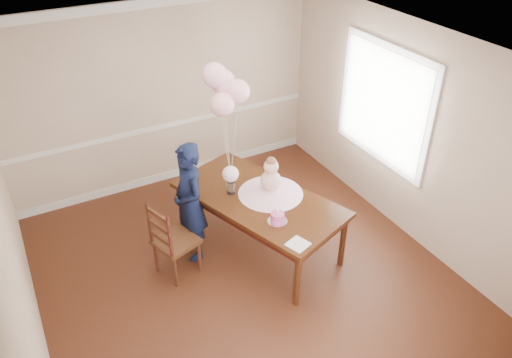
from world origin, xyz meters
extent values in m
cube|color=#34170D|center=(0.00, 0.00, 0.00)|extent=(4.50, 5.00, 0.00)
cube|color=white|center=(0.00, 0.00, 2.70)|extent=(4.50, 5.00, 0.02)
cube|color=tan|center=(0.00, 2.50, 1.35)|extent=(4.50, 0.02, 2.70)
cube|color=tan|center=(-2.25, 0.00, 1.35)|extent=(0.02, 5.00, 2.70)
cube|color=tan|center=(2.25, 0.00, 1.35)|extent=(0.02, 5.00, 2.70)
cube|color=silver|center=(0.00, 2.49, 0.90)|extent=(4.50, 0.02, 0.07)
cube|color=silver|center=(0.00, 2.49, 2.63)|extent=(4.50, 0.02, 0.12)
cube|color=silver|center=(0.00, 2.49, 0.06)|extent=(4.50, 0.02, 0.12)
cube|color=white|center=(2.23, 0.50, 1.55)|extent=(0.02, 1.66, 1.56)
cube|color=white|center=(2.21, 0.50, 1.55)|extent=(0.01, 1.50, 1.40)
cube|color=black|center=(0.39, 0.43, 0.75)|extent=(1.66, 2.30, 0.05)
cube|color=black|center=(0.39, 0.43, 0.67)|extent=(1.53, 2.16, 0.10)
cylinder|color=black|center=(0.29, -0.62, 0.36)|extent=(0.09, 0.09, 0.72)
cylinder|color=black|center=(1.11, -0.33, 0.36)|extent=(0.09, 0.09, 0.72)
cylinder|color=black|center=(-0.34, 1.18, 0.36)|extent=(0.09, 0.09, 0.72)
cylinder|color=black|center=(0.48, 1.47, 0.36)|extent=(0.09, 0.09, 0.72)
cone|color=#F8B7DC|center=(0.55, 0.43, 0.83)|extent=(1.00, 1.00, 0.10)
sphere|color=pink|center=(0.55, 0.43, 0.96)|extent=(0.25, 0.25, 0.25)
sphere|color=beige|center=(0.55, 0.43, 1.16)|extent=(0.18, 0.18, 0.18)
sphere|color=brown|center=(0.55, 0.43, 1.22)|extent=(0.12, 0.12, 0.12)
cylinder|color=silver|center=(0.35, -0.08, 0.78)|extent=(0.29, 0.29, 0.01)
cylinder|color=#D74497|center=(0.35, -0.08, 0.84)|extent=(0.20, 0.20, 0.10)
sphere|color=silver|center=(0.35, -0.08, 0.90)|extent=(0.03, 0.03, 0.03)
sphere|color=white|center=(0.37, -0.05, 0.90)|extent=(0.03, 0.03, 0.03)
cylinder|color=silver|center=(0.14, 0.67, 0.86)|extent=(0.13, 0.13, 0.17)
sphere|color=white|center=(0.14, 0.67, 1.05)|extent=(0.20, 0.20, 0.20)
cube|color=silver|center=(0.34, -0.52, 0.78)|extent=(0.26, 0.26, 0.01)
cylinder|color=silver|center=(0.30, 1.00, 0.79)|extent=(0.05, 0.05, 0.02)
sphere|color=#FFB4C6|center=(0.20, 0.96, 1.81)|extent=(0.29, 0.29, 0.29)
sphere|color=#FFB4CC|center=(0.41, 0.98, 1.91)|extent=(0.29, 0.29, 0.29)
sphere|color=#FEB4CE|center=(0.28, 1.10, 2.02)|extent=(0.29, 0.29, 0.29)
sphere|color=#FFB4D9|center=(0.18, 1.09, 2.12)|extent=(0.29, 0.29, 0.29)
cylinder|color=silver|center=(0.25, 0.98, 1.22)|extent=(0.09, 0.04, 0.86)
cylinder|color=silver|center=(0.36, 0.99, 1.27)|extent=(0.12, 0.02, 0.97)
cylinder|color=white|center=(0.29, 1.05, 1.32)|extent=(0.02, 0.10, 1.07)
cylinder|color=silver|center=(0.24, 1.04, 1.38)|extent=(0.12, 0.08, 1.17)
cube|color=#3D2010|center=(-0.66, 0.51, 0.45)|extent=(0.56, 0.56, 0.05)
cylinder|color=#38180F|center=(-0.77, 0.28, 0.22)|extent=(0.05, 0.05, 0.43)
cylinder|color=#3E1B11|center=(-0.43, 0.39, 0.22)|extent=(0.05, 0.05, 0.43)
cylinder|color=#3C1810|center=(-0.89, 0.62, 0.22)|extent=(0.05, 0.05, 0.43)
cylinder|color=#331D0D|center=(-0.54, 0.73, 0.22)|extent=(0.05, 0.05, 0.43)
cylinder|color=#37120F|center=(-0.79, 0.27, 0.75)|extent=(0.05, 0.05, 0.56)
cylinder|color=black|center=(-0.91, 0.61, 0.75)|extent=(0.05, 0.05, 0.56)
cube|color=#371C0F|center=(-0.85, 0.44, 0.62)|extent=(0.16, 0.39, 0.05)
cube|color=#3E1F11|center=(-0.85, 0.44, 0.79)|extent=(0.16, 0.39, 0.05)
cube|color=#3E1F10|center=(-0.85, 0.44, 0.95)|extent=(0.16, 0.39, 0.05)
imported|color=black|center=(-0.38, 0.73, 0.77)|extent=(0.38, 0.56, 1.54)
camera|label=1|loc=(-1.95, -3.83, 4.22)|focal=35.00mm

